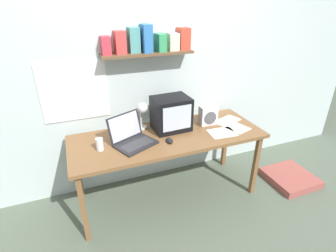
# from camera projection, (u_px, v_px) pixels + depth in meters

# --- Properties ---
(ground_plane) EXTENTS (12.00, 12.00, 0.00)m
(ground_plane) POSITION_uv_depth(u_px,v_px,m) (168.00, 194.00, 2.91)
(ground_plane) COLOR #586453
(back_wall) EXTENTS (5.60, 0.24, 2.60)m
(back_wall) POSITION_uv_depth(u_px,v_px,m) (152.00, 68.00, 2.71)
(back_wall) COLOR silver
(back_wall) RESTS_ON ground_plane
(corner_desk) EXTENTS (1.90, 0.71, 0.75)m
(corner_desk) POSITION_uv_depth(u_px,v_px,m) (168.00, 140.00, 2.60)
(corner_desk) COLOR brown
(corner_desk) RESTS_ON ground_plane
(crt_monitor) EXTENTS (0.37, 0.30, 0.34)m
(crt_monitor) POSITION_uv_depth(u_px,v_px,m) (171.00, 114.00, 2.62)
(crt_monitor) COLOR black
(crt_monitor) RESTS_ON corner_desk
(laptop) EXTENTS (0.45, 0.43, 0.26)m
(laptop) POSITION_uv_depth(u_px,v_px,m) (131.00, 136.00, 2.41)
(laptop) COLOR #232326
(laptop) RESTS_ON corner_desk
(desk_lamp) EXTENTS (0.12, 0.17, 0.30)m
(desk_lamp) POSITION_uv_depth(u_px,v_px,m) (142.00, 111.00, 2.58)
(desk_lamp) COLOR white
(desk_lamp) RESTS_ON corner_desk
(juice_glass) EXTENTS (0.06, 0.06, 0.11)m
(juice_glass) POSITION_uv_depth(u_px,v_px,m) (100.00, 145.00, 2.30)
(juice_glass) COLOR white
(juice_glass) RESTS_ON corner_desk
(space_heater) EXTENTS (0.19, 0.11, 0.20)m
(space_heater) POSITION_uv_depth(u_px,v_px,m) (208.00, 115.00, 2.76)
(space_heater) COLOR white
(space_heater) RESTS_ON corner_desk
(computer_mouse) EXTENTS (0.07, 0.11, 0.03)m
(computer_mouse) POSITION_uv_depth(u_px,v_px,m) (169.00, 141.00, 2.45)
(computer_mouse) COLOR black
(computer_mouse) RESTS_ON corner_desk
(open_notebook) EXTENTS (0.34, 0.26, 0.00)m
(open_notebook) POSITION_uv_depth(u_px,v_px,m) (227.00, 121.00, 2.87)
(open_notebook) COLOR white
(open_notebook) RESTS_ON corner_desk
(loose_paper_near_monitor) EXTENTS (0.28, 0.23, 0.00)m
(loose_paper_near_monitor) POSITION_uv_depth(u_px,v_px,m) (222.00, 133.00, 2.62)
(loose_paper_near_monitor) COLOR white
(loose_paper_near_monitor) RESTS_ON corner_desk
(printed_handout) EXTENTS (0.24, 0.25, 0.00)m
(printed_handout) POSITION_uv_depth(u_px,v_px,m) (238.00, 128.00, 2.71)
(printed_handout) COLOR white
(printed_handout) RESTS_ON corner_desk
(floor_cushion) EXTENTS (0.51, 0.51, 0.08)m
(floor_cushion) POSITION_uv_depth(u_px,v_px,m) (290.00, 178.00, 3.11)
(floor_cushion) COLOR #A55148
(floor_cushion) RESTS_ON ground_plane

